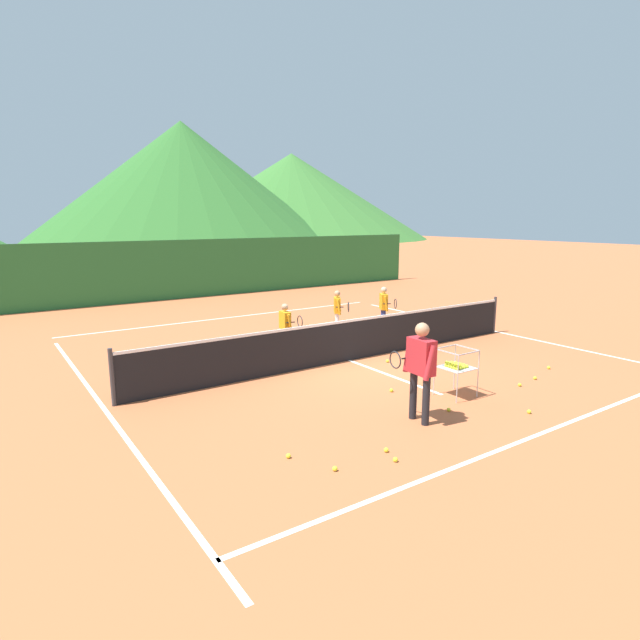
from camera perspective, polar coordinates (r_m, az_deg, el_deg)
The scene contains 26 objects.
ground_plane at distance 12.12m, azimuth 3.24°, elevation -4.47°, with size 120.00×120.00×0.00m, color #BC6038.
line_baseline_near at distance 8.93m, azimuth 23.45°, elevation -11.30°, with size 10.87×0.08×0.01m, color white.
line_baseline_far at distance 17.52m, azimuth -9.62°, elevation 0.32°, with size 10.87×0.08×0.01m, color white.
line_sideline_west at distance 9.96m, azimuth -22.78°, elevation -8.91°, with size 0.08×11.40×0.01m, color white.
line_sideline_east at distance 15.93m, azimuth 18.97°, elevation -1.23°, with size 0.08×11.40×0.01m, color white.
line_service_center at distance 12.12m, azimuth 3.24°, elevation -4.46°, with size 0.08×5.76×0.01m, color white.
tennis_net at distance 12.00m, azimuth 3.27°, elevation -2.18°, with size 10.58×0.08×1.05m.
instructor at distance 8.46m, azimuth 11.00°, elevation -4.69°, with size 0.43×0.77×1.65m.
student_0 at distance 12.58m, azimuth -3.80°, elevation -0.40°, with size 0.41×0.63×1.24m.
student_1 at distance 14.66m, azimuth 1.97°, elevation 1.33°, with size 0.42×0.69×1.26m.
student_2 at distance 15.18m, azimuth 7.08°, elevation 1.71°, with size 0.42×0.71×1.30m.
ball_cart at distance 9.92m, azimuth 14.76°, elevation -4.89°, with size 0.58×0.58×0.90m.
tennis_ball_0 at distance 7.43m, azimuth -3.51°, elevation -14.73°, with size 0.07×0.07×0.07m, color yellow.
tennis_ball_1 at distance 9.63m, azimuth 22.06°, elevation -9.35°, with size 0.07×0.07×0.07m, color yellow.
tennis_ball_2 at distance 9.29m, azimuth 14.01°, elevation -9.57°, with size 0.07×0.07×0.07m, color yellow.
tennis_ball_3 at distance 12.49m, azimuth 23.92°, elevation -4.82°, with size 0.07×0.07×0.07m, color yellow.
tennis_ball_4 at distance 7.39m, azimuth 8.32°, elevation -14.99°, with size 0.07×0.07×0.07m, color yellow.
tennis_ball_6 at distance 7.09m, azimuth 1.66°, elevation -16.07°, with size 0.07×0.07×0.07m, color yellow.
tennis_ball_7 at distance 7.64m, azimuth 7.31°, elevation -14.03°, with size 0.07×0.07×0.07m, color yellow.
tennis_ball_8 at distance 10.07m, azimuth 7.88°, elevation -7.68°, with size 0.07×0.07×0.07m, color yellow.
tennis_ball_9 at distance 11.03m, azimuth 21.17°, elevation -6.67°, with size 0.07×0.07×0.07m, color yellow.
tennis_ball_10 at distance 11.59m, azimuth 22.63°, elevation -5.92°, with size 0.07×0.07×0.07m, color yellow.
tennis_ball_11 at distance 12.03m, azimuth 7.46°, elevation -4.51°, with size 0.07×0.07×0.07m, color yellow.
windscreen_fence at distance 21.86m, azimuth -15.13°, elevation 5.41°, with size 23.91×0.08×2.39m, color #286B33.
hill_0 at distance 71.52m, azimuth -14.85°, elevation 14.43°, with size 39.59×39.59×15.28m, color #2D6628.
hill_1 at distance 82.22m, azimuth -3.14°, elevation 13.45°, with size 41.67×41.67×12.79m, color #38702D.
Camera 1 is at (-7.12, -9.25, 3.29)m, focal length 29.01 mm.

